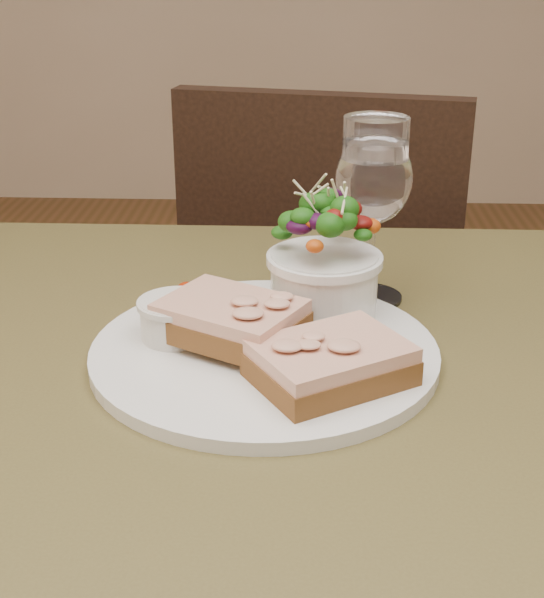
{
  "coord_description": "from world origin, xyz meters",
  "views": [
    {
      "loc": [
        0.01,
        -0.63,
        1.1
      ],
      "look_at": [
        -0.02,
        0.02,
        0.81
      ],
      "focal_mm": 50.0,
      "sensor_mm": 36.0,
      "label": 1
    }
  ],
  "objects_px": {
    "sandwich_front": "(331,362)",
    "sandwich_back": "(231,319)",
    "chair_far": "(330,411)",
    "ramekin": "(177,317)",
    "wine_glass": "(374,184)",
    "dinner_plate": "(264,352)",
    "salad_bowl": "(325,256)",
    "cafe_table": "(290,473)"
  },
  "relations": [
    {
      "from": "chair_far",
      "to": "sandwich_back",
      "type": "relative_size",
      "value": 6.14
    },
    {
      "from": "cafe_table",
      "to": "ramekin",
      "type": "bearing_deg",
      "value": 156.28
    },
    {
      "from": "cafe_table",
      "to": "wine_glass",
      "type": "relative_size",
      "value": 4.57
    },
    {
      "from": "salad_bowl",
      "to": "ramekin",
      "type": "bearing_deg",
      "value": -157.03
    },
    {
      "from": "chair_far",
      "to": "sandwich_front",
      "type": "height_order",
      "value": "chair_far"
    },
    {
      "from": "wine_glass",
      "to": "cafe_table",
      "type": "bearing_deg",
      "value": -114.6
    },
    {
      "from": "ramekin",
      "to": "sandwich_back",
      "type": "bearing_deg",
      "value": -13.99
    },
    {
      "from": "sandwich_back",
      "to": "wine_glass",
      "type": "height_order",
      "value": "wine_glass"
    },
    {
      "from": "dinner_plate",
      "to": "wine_glass",
      "type": "height_order",
      "value": "wine_glass"
    },
    {
      "from": "dinner_plate",
      "to": "sandwich_front",
      "type": "height_order",
      "value": "sandwich_front"
    },
    {
      "from": "sandwich_front",
      "to": "chair_far",
      "type": "bearing_deg",
      "value": 56.11
    },
    {
      "from": "cafe_table",
      "to": "sandwich_back",
      "type": "bearing_deg",
      "value": 148.42
    },
    {
      "from": "sandwich_front",
      "to": "salad_bowl",
      "type": "bearing_deg",
      "value": 60.04
    },
    {
      "from": "salad_bowl",
      "to": "sandwich_front",
      "type": "bearing_deg",
      "value": -88.27
    },
    {
      "from": "chair_far",
      "to": "wine_glass",
      "type": "height_order",
      "value": "wine_glass"
    },
    {
      "from": "sandwich_front",
      "to": "wine_glass",
      "type": "height_order",
      "value": "wine_glass"
    },
    {
      "from": "cafe_table",
      "to": "sandwich_back",
      "type": "height_order",
      "value": "sandwich_back"
    },
    {
      "from": "ramekin",
      "to": "salad_bowl",
      "type": "height_order",
      "value": "salad_bowl"
    },
    {
      "from": "chair_far",
      "to": "sandwich_front",
      "type": "bearing_deg",
      "value": 99.26
    },
    {
      "from": "cafe_table",
      "to": "sandwich_front",
      "type": "xyz_separation_m",
      "value": [
        0.03,
        -0.03,
        0.13
      ]
    },
    {
      "from": "cafe_table",
      "to": "ramekin",
      "type": "relative_size",
      "value": 12.25
    },
    {
      "from": "wine_glass",
      "to": "dinner_plate",
      "type": "bearing_deg",
      "value": -126.26
    },
    {
      "from": "dinner_plate",
      "to": "sandwich_front",
      "type": "xyz_separation_m",
      "value": [
        0.06,
        -0.06,
        0.02
      ]
    },
    {
      "from": "cafe_table",
      "to": "chair_far",
      "type": "distance_m",
      "value": 0.78
    },
    {
      "from": "sandwich_front",
      "to": "salad_bowl",
      "type": "distance_m",
      "value": 0.14
    },
    {
      "from": "chair_far",
      "to": "ramekin",
      "type": "xyz_separation_m",
      "value": [
        -0.17,
        -0.65,
        0.49
      ]
    },
    {
      "from": "dinner_plate",
      "to": "sandwich_back",
      "type": "xyz_separation_m",
      "value": [
        -0.03,
        0.0,
        0.03
      ]
    },
    {
      "from": "sandwich_back",
      "to": "wine_glass",
      "type": "bearing_deg",
      "value": 74.78
    },
    {
      "from": "chair_far",
      "to": "wine_glass",
      "type": "bearing_deg",
      "value": 103.18
    },
    {
      "from": "ramekin",
      "to": "wine_glass",
      "type": "height_order",
      "value": "wine_glass"
    },
    {
      "from": "sandwich_front",
      "to": "wine_glass",
      "type": "bearing_deg",
      "value": 45.75
    },
    {
      "from": "ramekin",
      "to": "wine_glass",
      "type": "distance_m",
      "value": 0.24
    },
    {
      "from": "chair_far",
      "to": "ramekin",
      "type": "height_order",
      "value": "chair_far"
    },
    {
      "from": "chair_far",
      "to": "sandwich_front",
      "type": "distance_m",
      "value": 0.87
    },
    {
      "from": "sandwich_back",
      "to": "wine_glass",
      "type": "relative_size",
      "value": 0.84
    },
    {
      "from": "chair_far",
      "to": "sandwich_back",
      "type": "xyz_separation_m",
      "value": [
        -0.12,
        -0.66,
        0.49
      ]
    },
    {
      "from": "cafe_table",
      "to": "dinner_plate",
      "type": "relative_size",
      "value": 2.58
    },
    {
      "from": "sandwich_front",
      "to": "sandwich_back",
      "type": "bearing_deg",
      "value": 112.59
    },
    {
      "from": "salad_bowl",
      "to": "wine_glass",
      "type": "distance_m",
      "value": 0.1
    },
    {
      "from": "sandwich_front",
      "to": "wine_glass",
      "type": "relative_size",
      "value": 0.85
    },
    {
      "from": "chair_far",
      "to": "wine_glass",
      "type": "xyz_separation_m",
      "value": [
        0.02,
        -0.53,
        0.58
      ]
    },
    {
      "from": "dinner_plate",
      "to": "cafe_table",
      "type": "bearing_deg",
      "value": -50.86
    }
  ]
}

